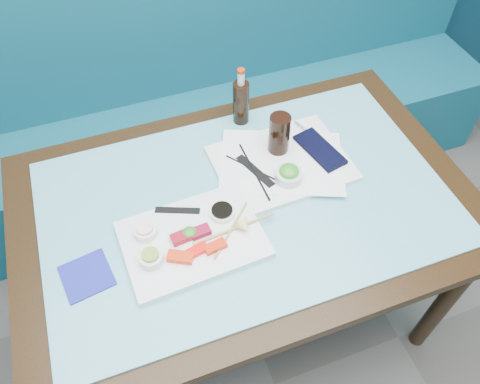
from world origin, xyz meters
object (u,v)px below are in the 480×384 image
object	(u,v)px
booth_bench	(184,118)
dining_table	(246,218)
serving_tray	(281,163)
sashimi_plate	(193,239)
cola_bottle_body	(241,103)
cola_glass	(279,134)
blue_napkin	(87,276)
seaweed_bowl	(289,176)

from	to	relation	value
booth_bench	dining_table	world-z (taller)	booth_bench
serving_tray	booth_bench	bearing A→B (deg)	99.76
sashimi_plate	cola_bottle_body	bearing A→B (deg)	51.66
dining_table	serving_tray	distance (m)	0.21
cola_glass	blue_napkin	xyz separation A→B (m)	(-0.66, -0.25, -0.08)
cola_bottle_body	blue_napkin	distance (m)	0.75
seaweed_bowl	dining_table	bearing A→B (deg)	-171.10
booth_bench	sashimi_plate	size ratio (longest dim) A/B	7.72
serving_tray	cola_glass	bearing A→B (deg)	77.38
booth_bench	cola_bottle_body	distance (m)	0.69
cola_glass	blue_napkin	distance (m)	0.71
sashimi_plate	blue_napkin	world-z (taller)	sashimi_plate
serving_tray	blue_napkin	distance (m)	0.68
serving_tray	cola_bottle_body	xyz separation A→B (m)	(-0.05, 0.24, 0.07)
serving_tray	dining_table	bearing A→B (deg)	-150.53
booth_bench	blue_napkin	size ratio (longest dim) A/B	23.49
booth_bench	dining_table	size ratio (longest dim) A/B	2.14
dining_table	seaweed_bowl	xyz separation A→B (m)	(0.15, 0.02, 0.12)
serving_tray	cola_glass	distance (m)	0.10
dining_table	cola_glass	bearing A→B (deg)	42.28
dining_table	cola_bottle_body	bearing A→B (deg)	72.45
booth_bench	cola_bottle_body	bearing A→B (deg)	-77.72
dining_table	cola_bottle_body	world-z (taller)	cola_bottle_body
serving_tray	cola_bottle_body	bearing A→B (deg)	99.34
booth_bench	cola_glass	bearing A→B (deg)	-76.20
dining_table	booth_bench	bearing A→B (deg)	90.00
sashimi_plate	seaweed_bowl	size ratio (longest dim) A/B	4.54
dining_table	cola_glass	world-z (taller)	cola_glass
sashimi_plate	dining_table	bearing A→B (deg)	20.73
serving_tray	sashimi_plate	bearing A→B (deg)	-154.71
sashimi_plate	serving_tray	size ratio (longest dim) A/B	0.93
cola_glass	cola_bottle_body	distance (m)	0.20
sashimi_plate	serving_tray	world-z (taller)	sashimi_plate
booth_bench	cola_bottle_body	xyz separation A→B (m)	(0.11, -0.50, 0.46)
booth_bench	cola_glass	size ratio (longest dim) A/B	21.54
booth_bench	cola_bottle_body	size ratio (longest dim) A/B	18.91
sashimi_plate	serving_tray	bearing A→B (deg)	24.42
sashimi_plate	blue_napkin	bearing A→B (deg)	178.55
booth_bench	dining_table	bearing A→B (deg)	-90.00
booth_bench	seaweed_bowl	distance (m)	0.93
blue_napkin	cola_bottle_body	bearing A→B (deg)	35.95
dining_table	sashimi_plate	size ratio (longest dim) A/B	3.60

